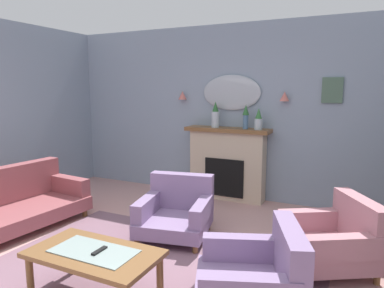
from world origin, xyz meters
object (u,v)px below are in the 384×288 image
at_px(armchair_beside_couch, 335,238).
at_px(coffee_table, 94,258).
at_px(floral_couch, 12,204).
at_px(mantel_vase_right, 258,120).
at_px(tv_remote, 99,251).
at_px(wall_sconce_right, 285,96).
at_px(wall_sconce_left, 182,95).
at_px(framed_picture, 332,90).
at_px(fireplace, 227,164).
at_px(mantel_vase_centre, 215,116).
at_px(mantel_vase_left, 246,115).
at_px(armchair_in_corner, 258,275).
at_px(wall_mirror, 231,93).
at_px(armchair_by_coffee_table, 177,211).

bearing_deg(armchair_beside_couch, coffee_table, -140.14).
bearing_deg(floral_couch, armchair_beside_couch, 10.59).
xyz_separation_m(mantel_vase_right, tv_remote, (-0.48, -3.08, -0.86)).
height_order(coffee_table, floral_couch, floral_couch).
bearing_deg(wall_sconce_right, wall_sconce_left, 180.00).
relative_size(wall_sconce_left, framed_picture, 0.39).
relative_size(fireplace, tv_remote, 8.50).
distance_m(wall_sconce_right, tv_remote, 3.52).
relative_size(wall_sconce_right, coffee_table, 0.13).
distance_m(mantel_vase_centre, tv_remote, 3.22).
xyz_separation_m(framed_picture, tv_remote, (-1.48, -3.26, -1.30)).
distance_m(wall_sconce_right, armchair_beside_couch, 2.37).
bearing_deg(mantel_vase_centre, mantel_vase_left, 0.00).
height_order(tv_remote, armchair_in_corner, armchair_in_corner).
bearing_deg(tv_remote, mantel_vase_centre, 94.16).
distance_m(fireplace, mantel_vase_left, 0.85).
height_order(fireplace, mantel_vase_centre, mantel_vase_centre).
height_order(fireplace, floral_couch, fireplace).
height_order(wall_mirror, armchair_by_coffee_table, wall_mirror).
relative_size(floral_couch, armchair_beside_couch, 1.60).
distance_m(wall_sconce_left, armchair_in_corner, 3.71).
bearing_deg(mantel_vase_centre, wall_mirror, 40.36).
bearing_deg(armchair_beside_couch, wall_sconce_left, 146.28).
xyz_separation_m(coffee_table, floral_couch, (-2.01, 0.77, -0.06)).
distance_m(mantel_vase_centre, armchair_beside_couch, 2.73).
height_order(fireplace, armchair_beside_couch, fireplace).
distance_m(wall_sconce_right, floral_couch, 4.01).
relative_size(wall_sconce_right, floral_couch, 0.08).
bearing_deg(floral_couch, armchair_by_coffee_table, 20.09).
bearing_deg(wall_sconce_left, armchair_beside_couch, -33.72).
xyz_separation_m(mantel_vase_left, coffee_table, (-0.33, -3.09, -0.98)).
distance_m(fireplace, tv_remote, 3.11).
height_order(mantel_vase_left, armchair_by_coffee_table, mantel_vase_left).
xyz_separation_m(fireplace, wall_sconce_left, (-0.85, 0.09, 1.09)).
height_order(mantel_vase_centre, framed_picture, framed_picture).
relative_size(mantel_vase_right, wall_mirror, 0.34).
relative_size(mantel_vase_centre, armchair_beside_couch, 0.37).
bearing_deg(mantel_vase_centre, mantel_vase_right, -0.00).
xyz_separation_m(wall_sconce_left, framed_picture, (2.35, 0.06, 0.09)).
relative_size(wall_mirror, armchair_by_coffee_table, 1.00).
height_order(fireplace, tv_remote, fireplace).
height_order(wall_mirror, coffee_table, wall_mirror).
bearing_deg(fireplace, wall_sconce_left, 173.84).
height_order(wall_sconce_left, armchair_by_coffee_table, wall_sconce_left).
xyz_separation_m(mantel_vase_centre, tv_remote, (0.22, -3.08, -0.90)).
bearing_deg(coffee_table, framed_picture, 64.91).
relative_size(armchair_beside_couch, armchair_in_corner, 1.06).
bearing_deg(framed_picture, coffee_table, -115.09).
distance_m(tv_remote, armchair_in_corner, 1.30).
xyz_separation_m(wall_mirror, armchair_in_corner, (1.24, -2.80, -1.40)).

